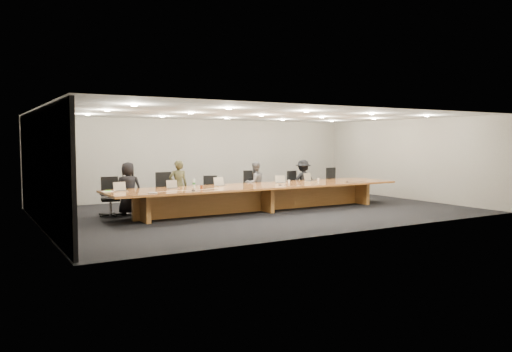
% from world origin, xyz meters
% --- Properties ---
extents(ground, '(12.00, 12.00, 0.00)m').
position_xyz_m(ground, '(0.00, 0.00, 0.00)').
color(ground, black).
rests_on(ground, ground).
extents(back_wall, '(12.00, 0.02, 2.80)m').
position_xyz_m(back_wall, '(0.00, 4.00, 1.40)').
color(back_wall, '#B9B4A8').
rests_on(back_wall, ground).
extents(left_wall_panel, '(0.08, 7.84, 2.74)m').
position_xyz_m(left_wall_panel, '(-5.94, 0.00, 1.37)').
color(left_wall_panel, black).
rests_on(left_wall_panel, ground).
extents(conference_table, '(9.00, 1.80, 0.75)m').
position_xyz_m(conference_table, '(0.00, 0.00, 0.52)').
color(conference_table, '#985221').
rests_on(conference_table, ground).
extents(chair_far_left, '(0.64, 0.64, 1.08)m').
position_xyz_m(chair_far_left, '(-4.07, 1.19, 0.54)').
color(chair_far_left, black).
rests_on(chair_far_left, ground).
extents(chair_left, '(0.64, 0.64, 1.16)m').
position_xyz_m(chair_left, '(-2.41, 1.31, 0.58)').
color(chair_left, black).
rests_on(chair_left, ground).
extents(chair_mid_left, '(0.65, 0.65, 1.00)m').
position_xyz_m(chair_mid_left, '(-1.02, 1.26, 0.50)').
color(chair_mid_left, black).
rests_on(chair_mid_left, ground).
extents(chair_mid_right, '(0.67, 0.67, 1.13)m').
position_xyz_m(chair_mid_right, '(0.41, 1.19, 0.56)').
color(chair_mid_right, black).
rests_on(chair_mid_right, ground).
extents(chair_right, '(0.65, 0.65, 1.05)m').
position_xyz_m(chair_right, '(2.20, 1.35, 0.53)').
color(chair_right, black).
rests_on(chair_right, ground).
extents(chair_far_right, '(0.67, 0.67, 1.12)m').
position_xyz_m(chair_far_right, '(3.88, 1.31, 0.56)').
color(chair_far_right, black).
rests_on(chair_far_right, ground).
extents(person_a, '(0.78, 0.58, 1.46)m').
position_xyz_m(person_a, '(-3.57, 1.20, 0.73)').
color(person_a, black).
rests_on(person_a, ground).
extents(person_b, '(0.60, 0.45, 1.48)m').
position_xyz_m(person_b, '(-2.11, 1.16, 0.74)').
color(person_b, '#35331D').
rests_on(person_b, ground).
extents(person_c, '(0.72, 0.58, 1.39)m').
position_xyz_m(person_c, '(0.46, 1.16, 0.69)').
color(person_c, '#5F5E61').
rests_on(person_c, ground).
extents(person_d, '(0.98, 0.65, 1.40)m').
position_xyz_m(person_d, '(2.35, 1.16, 0.70)').
color(person_d, black).
rests_on(person_d, ground).
extents(laptop_a, '(0.32, 0.24, 0.25)m').
position_xyz_m(laptop_a, '(-4.03, 0.27, 0.87)').
color(laptop_a, '#BDA990').
rests_on(laptop_a, conference_table).
extents(laptop_b, '(0.30, 0.22, 0.24)m').
position_xyz_m(laptop_b, '(-2.61, 0.29, 0.87)').
color(laptop_b, tan).
rests_on(laptop_b, conference_table).
extents(laptop_c, '(0.36, 0.29, 0.26)m').
position_xyz_m(laptop_c, '(-1.14, 0.33, 0.88)').
color(laptop_c, '#B7A58C').
rests_on(laptop_c, conference_table).
extents(laptop_d, '(0.36, 0.31, 0.24)m').
position_xyz_m(laptop_d, '(0.88, 0.28, 0.87)').
color(laptop_d, '#C5B496').
rests_on(laptop_d, conference_table).
extents(laptop_e, '(0.42, 0.36, 0.28)m').
position_xyz_m(laptop_e, '(2.05, 0.34, 0.89)').
color(laptop_e, '#BBAC8F').
rests_on(laptop_e, conference_table).
extents(water_bottle, '(0.08, 0.08, 0.25)m').
position_xyz_m(water_bottle, '(-2.05, 0.18, 0.87)').
color(water_bottle, silver).
rests_on(water_bottle, conference_table).
extents(amber_mug, '(0.08, 0.08, 0.09)m').
position_xyz_m(amber_mug, '(-1.95, -0.09, 0.80)').
color(amber_mug, maroon).
rests_on(amber_mug, conference_table).
extents(paper_cup_near, '(0.09, 0.09, 0.09)m').
position_xyz_m(paper_cup_near, '(1.12, 0.22, 0.80)').
color(paper_cup_near, silver).
rests_on(paper_cup_near, conference_table).
extents(paper_cup_far, '(0.09, 0.09, 0.09)m').
position_xyz_m(paper_cup_far, '(2.37, 0.36, 0.80)').
color(paper_cup_far, silver).
rests_on(paper_cup_far, conference_table).
extents(notepad, '(0.28, 0.23, 0.02)m').
position_xyz_m(notepad, '(-4.35, 0.36, 0.76)').
color(notepad, white).
rests_on(notepad, conference_table).
extents(lime_gadget, '(0.16, 0.13, 0.02)m').
position_xyz_m(lime_gadget, '(-4.34, 0.37, 0.78)').
color(lime_gadget, green).
rests_on(lime_gadget, notepad).
extents(av_box, '(0.25, 0.22, 0.03)m').
position_xyz_m(av_box, '(-3.50, -0.67, 0.77)').
color(av_box, silver).
rests_on(av_box, conference_table).
extents(mic_left, '(0.17, 0.17, 0.03)m').
position_xyz_m(mic_left, '(-2.37, -0.52, 0.77)').
color(mic_left, black).
rests_on(mic_left, conference_table).
extents(mic_center, '(0.16, 0.16, 0.03)m').
position_xyz_m(mic_center, '(0.47, -0.30, 0.77)').
color(mic_center, black).
rests_on(mic_center, conference_table).
extents(mic_right, '(0.12, 0.12, 0.03)m').
position_xyz_m(mic_right, '(2.86, -0.47, 0.76)').
color(mic_right, black).
rests_on(mic_right, conference_table).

